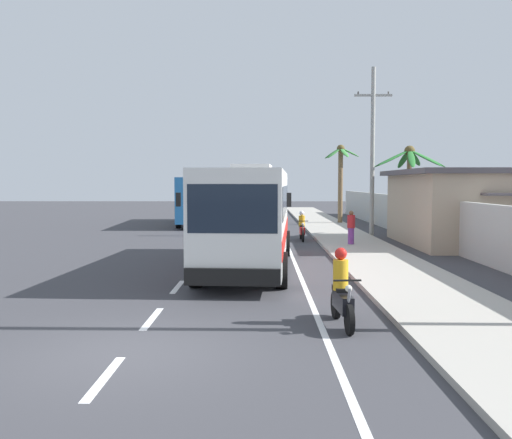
{
  "coord_description": "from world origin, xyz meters",
  "views": [
    {
      "loc": [
        2.41,
        -9.65,
        2.99
      ],
      "look_at": [
        2.21,
        9.83,
        1.7
      ],
      "focal_mm": 39.21,
      "sensor_mm": 36.0,
      "label": 1
    }
  ],
  "objects": [
    {
      "name": "ground_plane",
      "position": [
        0.0,
        0.0,
        0.0
      ],
      "size": [
        160.0,
        160.0,
        0.0
      ],
      "primitive_type": "plane",
      "color": "#3A3A3F"
    },
    {
      "name": "sidewalk_kerb",
      "position": [
        6.8,
        10.0,
        0.07
      ],
      "size": [
        3.2,
        90.0,
        0.14
      ],
      "primitive_type": "cube",
      "color": "#A8A399",
      "rests_on": "ground"
    },
    {
      "name": "lane_markings",
      "position": [
        2.25,
        14.48,
        0.0
      ],
      "size": [
        3.8,
        71.0,
        0.01
      ],
      "color": "white",
      "rests_on": "ground"
    },
    {
      "name": "boundary_wall",
      "position": [
        10.6,
        14.0,
        1.11
      ],
      "size": [
        0.24,
        60.0,
        2.22
      ],
      "primitive_type": "cube",
      "color": "#B2B2AD",
      "rests_on": "ground"
    },
    {
      "name": "coach_bus_foreground",
      "position": [
        1.98,
        9.86,
        1.9
      ],
      "size": [
        3.4,
        11.01,
        3.65
      ],
      "color": "white",
      "rests_on": "ground"
    },
    {
      "name": "coach_bus_far_lane",
      "position": [
        -2.05,
        30.23,
        1.87
      ],
      "size": [
        3.28,
        11.22,
        3.6
      ],
      "color": "#2366A8",
      "rests_on": "ground"
    },
    {
      "name": "motorcycle_beside_bus",
      "position": [
        4.09,
        1.91,
        0.66
      ],
      "size": [
        0.56,
        1.96,
        1.62
      ],
      "color": "black",
      "rests_on": "ground"
    },
    {
      "name": "motorcycle_trailing",
      "position": [
        4.5,
        19.16,
        0.63
      ],
      "size": [
        0.56,
        1.96,
        1.54
      ],
      "color": "black",
      "rests_on": "ground"
    },
    {
      "name": "pedestrian_near_kerb",
      "position": [
        6.56,
        16.2,
        0.95
      ],
      "size": [
        0.36,
        0.36,
        1.55
      ],
      "rotation": [
        0.0,
        0.0,
        5.25
      ],
      "color": "#75388E",
      "rests_on": "sidewalk_kerb"
    },
    {
      "name": "utility_pole_mid",
      "position": [
        8.53,
        21.39,
        4.83
      ],
      "size": [
        2.07,
        0.24,
        9.3
      ],
      "color": "#9E9E99",
      "rests_on": "ground"
    },
    {
      "name": "palm_nearest",
      "position": [
        8.04,
        30.29,
        3.8
      ],
      "size": [
        2.5,
        2.62,
        5.68
      ],
      "color": "brown",
      "rests_on": "ground"
    },
    {
      "name": "palm_second",
      "position": [
        10.31,
        20.37,
        3.82
      ],
      "size": [
        3.96,
        4.03,
        4.96
      ],
      "color": "brown",
      "rests_on": "ground"
    }
  ]
}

